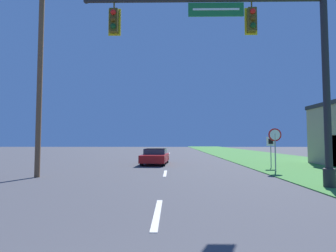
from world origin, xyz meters
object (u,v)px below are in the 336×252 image
(signal_mast, at_px, (266,58))
(utility_pole_near, at_px, (40,73))
(car_ahead, at_px, (155,156))
(stop_sign, at_px, (275,140))
(route_sign_post, at_px, (271,145))

(signal_mast, height_order, utility_pole_near, utility_pole_near)
(signal_mast, bearing_deg, car_ahead, 116.07)
(signal_mast, xyz_separation_m, car_ahead, (-4.98, 10.17, -4.47))
(stop_sign, relative_size, route_sign_post, 1.23)
(stop_sign, bearing_deg, route_sign_post, 76.02)
(car_ahead, bearing_deg, signal_mast, -63.93)
(car_ahead, height_order, stop_sign, stop_sign)
(signal_mast, height_order, stop_sign, signal_mast)
(route_sign_post, bearing_deg, stop_sign, -103.98)
(stop_sign, bearing_deg, utility_pole_near, -168.80)
(signal_mast, xyz_separation_m, route_sign_post, (2.90, 7.38, -3.55))
(route_sign_post, bearing_deg, signal_mast, -111.44)
(signal_mast, bearing_deg, stop_sign, 65.92)
(stop_sign, distance_m, route_sign_post, 2.11)
(car_ahead, relative_size, route_sign_post, 2.14)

